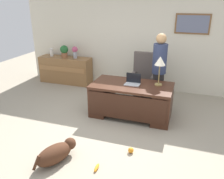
{
  "coord_description": "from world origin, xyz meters",
  "views": [
    {
      "loc": [
        1.33,
        -3.8,
        2.46
      ],
      "look_at": [
        -0.06,
        0.3,
        0.75
      ],
      "focal_mm": 37.27,
      "sensor_mm": 36.0,
      "label": 1
    }
  ],
  "objects": [
    {
      "name": "vase_empty",
      "position": [
        -2.67,
        2.25,
        0.92
      ],
      "size": [
        0.11,
        0.11,
        0.25
      ],
      "primitive_type": "cylinder",
      "color": "silver",
      "rests_on": "credenza"
    },
    {
      "name": "credenza",
      "position": [
        -2.23,
        2.25,
        0.4
      ],
      "size": [
        1.6,
        0.5,
        0.8
      ],
      "color": "olive",
      "rests_on": "ground_plane"
    },
    {
      "name": "armchair",
      "position": [
        0.29,
        1.79,
        0.52
      ],
      "size": [
        0.6,
        0.59,
        1.19
      ],
      "color": "#564C47",
      "rests_on": "ground_plane"
    },
    {
      "name": "dog_toy_ball",
      "position": [
        0.57,
        -0.58,
        0.05
      ],
      "size": [
        0.1,
        0.1,
        0.1
      ],
      "primitive_type": "sphere",
      "color": "orange",
      "rests_on": "ground_plane"
    },
    {
      "name": "dog_lying",
      "position": [
        -0.51,
        -1.18,
        0.16
      ],
      "size": [
        0.53,
        0.75,
        0.3
      ],
      "color": "#472819",
      "rests_on": "ground_plane"
    },
    {
      "name": "vase_with_flowers",
      "position": [
        -1.87,
        2.25,
        1.0
      ],
      "size": [
        0.17,
        0.17,
        0.35
      ],
      "color": "#8F96A0",
      "rests_on": "credenza"
    },
    {
      "name": "desk_lamp",
      "position": [
        0.77,
        0.91,
        1.22
      ],
      "size": [
        0.22,
        0.22,
        0.62
      ],
      "color": "#9E8447",
      "rests_on": "desk"
    },
    {
      "name": "laptop",
      "position": [
        0.24,
        0.8,
        0.79
      ],
      "size": [
        0.32,
        0.22,
        0.22
      ],
      "color": "#B2B5BA",
      "rests_on": "desk"
    },
    {
      "name": "person_standing",
      "position": [
        0.7,
        1.43,
        0.91
      ],
      "size": [
        0.32,
        0.32,
        1.74
      ],
      "color": "#262323",
      "rests_on": "ground_plane"
    },
    {
      "name": "desk",
      "position": [
        0.23,
        0.73,
        0.4
      ],
      "size": [
        1.73,
        0.91,
        0.73
      ],
      "color": "#422316",
      "rests_on": "ground_plane"
    },
    {
      "name": "back_wall",
      "position": [
        0.01,
        2.6,
        1.35
      ],
      "size": [
        7.0,
        0.16,
        2.7
      ],
      "color": "beige",
      "rests_on": "ground_plane"
    },
    {
      "name": "dog_toy_bone",
      "position": [
        0.18,
        -1.15,
        0.03
      ],
      "size": [
        0.06,
        0.2,
        0.05
      ],
      "primitive_type": "ellipsoid",
      "rotation": [
        0.0,
        0.0,
        4.76
      ],
      "color": "orange",
      "rests_on": "ground_plane"
    },
    {
      "name": "potted_plant",
      "position": [
        -2.23,
        2.25,
        0.99
      ],
      "size": [
        0.24,
        0.24,
        0.36
      ],
      "color": "brown",
      "rests_on": "credenza"
    },
    {
      "name": "ground_plane",
      "position": [
        0.0,
        0.0,
        0.0
      ],
      "size": [
        12.0,
        12.0,
        0.0
      ],
      "primitive_type": "plane",
      "color": "#9E937F"
    }
  ]
}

